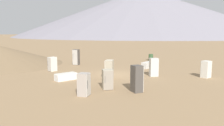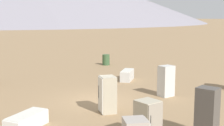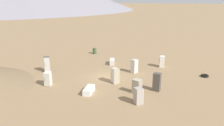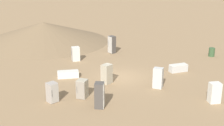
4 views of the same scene
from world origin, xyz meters
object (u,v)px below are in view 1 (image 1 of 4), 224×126
(discarded_fridge_6, at_px, (206,69))
(discarded_fridge_5, at_px, (109,69))
(discarded_fridge_9, at_px, (147,65))
(rusty_barrel, at_px, (151,57))
(discarded_fridge_7, at_px, (137,79))
(discarded_fridge_4, at_px, (66,77))
(discarded_fridge_1, at_px, (84,84))
(discarded_fridge_0, at_px, (154,67))
(discarded_fridge_2, at_px, (76,57))
(discarded_fridge_3, at_px, (108,79))
(discarded_fridge_8, at_px, (52,64))

(discarded_fridge_6, bearing_deg, discarded_fridge_5, 144.14)
(discarded_fridge_9, bearing_deg, rusty_barrel, 117.33)
(discarded_fridge_7, bearing_deg, discarded_fridge_5, -179.28)
(discarded_fridge_4, xyz_separation_m, rusty_barrel, (6.45, -14.86, 0.18))
(discarded_fridge_1, height_order, discarded_fridge_7, discarded_fridge_7)
(discarded_fridge_0, relative_size, discarded_fridge_5, 1.01)
(discarded_fridge_2, distance_m, discarded_fridge_3, 12.60)
(discarded_fridge_1, distance_m, rusty_barrel, 19.24)
(discarded_fridge_3, xyz_separation_m, discarded_fridge_4, (4.44, 1.62, -0.42))
(discarded_fridge_7, bearing_deg, discarded_fridge_1, -99.60)
(discarded_fridge_2, xyz_separation_m, discarded_fridge_3, (-12.37, 2.37, -0.26))
(discarded_fridge_0, distance_m, discarded_fridge_9, 4.72)
(discarded_fridge_3, bearing_deg, discarded_fridge_2, -82.15)
(rusty_barrel, bearing_deg, discarded_fridge_0, 141.01)
(discarded_fridge_7, bearing_deg, discarded_fridge_0, 134.51)
(discarded_fridge_3, bearing_deg, discarded_fridge_9, -126.66)
(discarded_fridge_4, distance_m, discarded_fridge_5, 3.79)
(discarded_fridge_4, bearing_deg, discarded_fridge_2, 143.47)
(discarded_fridge_9, distance_m, rusty_barrel, 6.88)
(discarded_fridge_0, xyz_separation_m, discarded_fridge_2, (10.43, 3.63, 0.13))
(discarded_fridge_1, distance_m, discarded_fridge_9, 12.52)
(discarded_fridge_6, height_order, rusty_barrel, discarded_fridge_6)
(discarded_fridge_5, height_order, discarded_fridge_6, discarded_fridge_5)
(rusty_barrel, bearing_deg, discarded_fridge_1, 126.99)
(discarded_fridge_1, xyz_separation_m, rusty_barrel, (11.57, -15.36, -0.27))
(discarded_fridge_3, relative_size, discarded_fridge_4, 0.72)
(discarded_fridge_8, bearing_deg, discarded_fridge_1, 157.39)
(discarded_fridge_3, height_order, discarded_fridge_7, discarded_fridge_7)
(discarded_fridge_0, bearing_deg, discarded_fridge_8, 157.25)
(discarded_fridge_3, relative_size, discarded_fridge_5, 0.85)
(discarded_fridge_2, distance_m, discarded_fridge_6, 15.17)
(discarded_fridge_3, bearing_deg, discarded_fridge_7, 147.45)
(discarded_fridge_4, xyz_separation_m, discarded_fridge_6, (-5.37, -11.28, 0.46))
(discarded_fridge_0, relative_size, discarded_fridge_6, 1.11)
(discarded_fridge_1, bearing_deg, discarded_fridge_5, 179.87)
(discarded_fridge_9, bearing_deg, discarded_fridge_3, -74.67)
(discarded_fridge_8, height_order, rusty_barrel, discarded_fridge_8)
(discarded_fridge_3, relative_size, discarded_fridge_9, 0.78)
(discarded_fridge_9, bearing_deg, discarded_fridge_4, -101.16)
(discarded_fridge_5, height_order, discarded_fridge_7, discarded_fridge_7)
(discarded_fridge_0, bearing_deg, discarded_fridge_9, 79.85)
(discarded_fridge_7, bearing_deg, discarded_fridge_3, -134.72)
(discarded_fridge_8, distance_m, rusty_barrel, 14.75)
(discarded_fridge_3, height_order, discarded_fridge_5, discarded_fridge_5)
(discarded_fridge_8, bearing_deg, rusty_barrel, -102.96)
(discarded_fridge_1, height_order, discarded_fridge_3, discarded_fridge_1)
(discarded_fridge_1, bearing_deg, discarded_fridge_2, -151.88)
(discarded_fridge_4, bearing_deg, discarded_fridge_5, 57.09)
(discarded_fridge_0, distance_m, discarded_fridge_7, 5.89)
(discarded_fridge_4, relative_size, rusty_barrel, 2.08)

